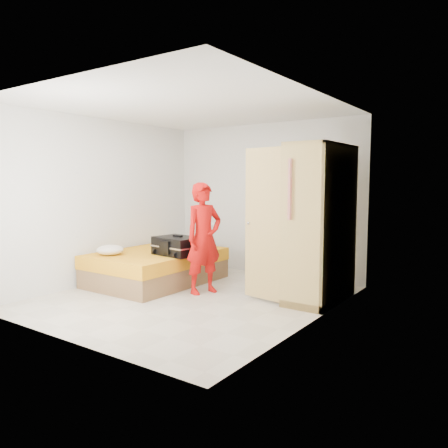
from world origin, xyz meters
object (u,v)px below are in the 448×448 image
Objects in this scene: wardrobe at (316,227)px; suitcase at (178,246)px; bed at (157,267)px; round_cushion at (110,250)px; person at (204,238)px.

wardrobe is 2.73× the size of suitcase.
round_cushion is (-0.35, -0.64, 0.32)m from bed.
wardrobe is at bearing 20.95° from round_cushion.
wardrobe is at bearing -52.33° from person.
wardrobe is at bearing 21.86° from suitcase.
bed is 0.62m from suitcase.
bed is 2.65m from wardrobe.
wardrobe is 5.23× the size of round_cushion.
bed is at bearing -169.78° from wardrobe.
suitcase is (-0.54, 0.04, -0.16)m from person.
suitcase is 1.91× the size of round_cushion.
suitcase is (-2.02, -0.49, -0.36)m from wardrobe.
wardrobe reaches higher than round_cushion.
person is (1.02, -0.08, 0.55)m from bed.
wardrobe is 2.11m from suitcase.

